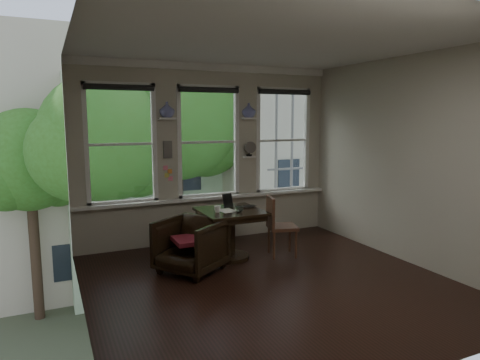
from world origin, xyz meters
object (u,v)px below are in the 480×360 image
laptop (248,207)px  side_chair_right (282,226)px  armchair_left (191,245)px  table (231,234)px  mug (217,209)px

laptop → side_chair_right: bearing=-27.2°
armchair_left → side_chair_right: bearing=57.8°
table → armchair_left: 0.77m
side_chair_right → laptop: side_chair_right is taller
mug → armchair_left: bearing=-155.8°
table → laptop: size_ratio=3.09×
table → armchair_left: size_ratio=1.10×
table → mug: (-0.23, -0.06, 0.42)m
armchair_left → table: bearing=75.6°
armchair_left → mug: mug is taller
side_chair_right → laptop: (-0.48, 0.22, 0.30)m
armchair_left → laptop: 1.13m
laptop → table: bearing=-177.7°
armchair_left → mug: 0.68m
table → laptop: 0.49m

